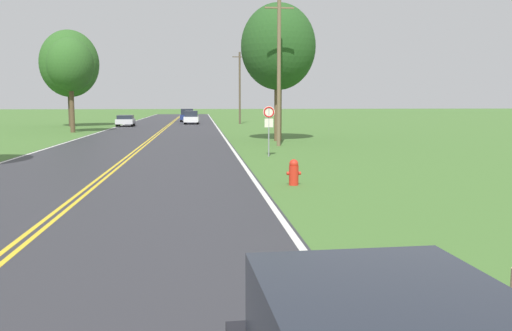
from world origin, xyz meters
TOP-DOWN VIEW (x-y plane):
  - fire_hydrant at (6.72, 18.00)m, footprint 0.48×0.32m
  - traffic_sign at (7.10, 27.54)m, footprint 0.60×0.10m
  - utility_pole_midground at (8.55, 33.94)m, footprint 1.80×0.24m
  - utility_pole_far at (8.62, 67.60)m, footprint 1.80×0.24m
  - tree_behind_sign at (9.15, 38.44)m, footprint 5.24×5.24m
  - tree_mid_treeline at (-7.86, 50.82)m, footprint 4.14×4.14m
  - tree_right_cluster at (-10.67, 62.91)m, footprint 6.41×6.41m
  - car_silver_hatchback_approaching at (-4.68, 62.46)m, footprint 1.98×3.66m
  - car_white_van_mid_near at (2.63, 68.19)m, footprint 1.87×4.10m
  - car_dark_blue_van_mid_far at (1.91, 76.46)m, footprint 1.99×4.56m

SIDE VIEW (x-z plane):
  - fire_hydrant at x=6.72m, z-range 0.01..0.89m
  - car_silver_hatchback_approaching at x=-4.68m, z-range 0.07..1.33m
  - car_white_van_mid_near at x=2.63m, z-range 0.04..1.67m
  - car_dark_blue_van_mid_far at x=1.91m, z-range 0.04..1.81m
  - traffic_sign at x=7.10m, z-range 0.65..3.22m
  - utility_pole_far at x=8.62m, z-range 0.16..8.98m
  - utility_pole_midground at x=8.55m, z-range 0.16..9.27m
  - tree_mid_treeline at x=-7.86m, z-range 1.82..10.29m
  - tree_behind_sign at x=9.15m, z-range 1.77..11.41m
  - tree_right_cluster at x=-10.67m, z-range 1.61..12.27m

